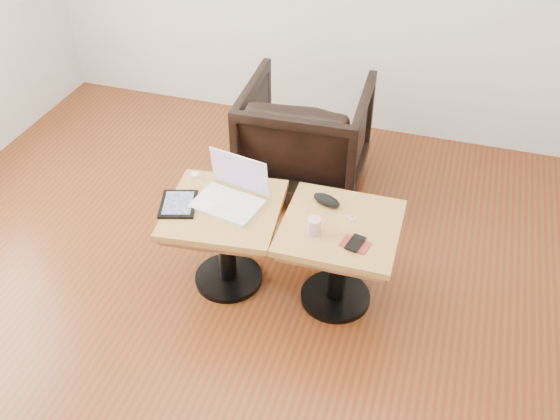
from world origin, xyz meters
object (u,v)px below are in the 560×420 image
(striped_cup, at_px, (314,226))
(laptop, at_px, (231,194))
(armchair, at_px, (306,136))
(side_table_right, at_px, (339,244))
(side_table_left, at_px, (225,226))

(striped_cup, bearing_deg, laptop, 166.27)
(laptop, distance_m, armchair, 1.02)
(side_table_right, bearing_deg, armchair, 113.54)
(side_table_right, height_order, armchair, armchair)
(side_table_left, distance_m, striped_cup, 0.53)
(side_table_right, xyz_separation_m, laptop, (-0.58, 0.02, 0.18))
(side_table_left, height_order, armchair, armchair)
(laptop, height_order, striped_cup, laptop)
(side_table_left, bearing_deg, side_table_right, -2.93)
(side_table_right, relative_size, striped_cup, 6.88)
(striped_cup, bearing_deg, side_table_right, 41.71)
(side_table_right, distance_m, striped_cup, 0.23)
(side_table_left, height_order, striped_cup, striped_cup)
(side_table_left, bearing_deg, laptop, 60.70)
(side_table_left, height_order, laptop, laptop)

